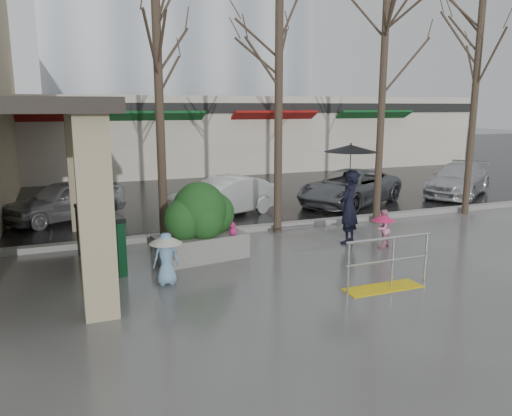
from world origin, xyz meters
TOP-DOWN VIEW (x-y plane):
  - ground at (0.00, 0.00)m, footprint 120.00×120.00m
  - street_asphalt at (0.00, 22.00)m, footprint 120.00×36.00m
  - curb at (0.00, 4.00)m, footprint 120.00×0.30m
  - canopy_slab at (-4.80, 8.00)m, footprint 2.80×18.00m
  - pillar_front at (-3.90, -0.50)m, footprint 0.55×0.55m
  - pillar_back at (-3.90, 6.00)m, footprint 0.55×0.55m
  - storefront_row at (2.00, 17.97)m, footprint 34.00×6.74m
  - handrail at (1.36, -1.20)m, footprint 1.90×0.50m
  - tree_west at (-2.00, 3.60)m, footprint 3.20×3.20m
  - tree_midwest at (1.20, 3.60)m, footprint 3.20×3.20m
  - tree_mideast at (4.50, 3.60)m, footprint 3.20×3.20m
  - tree_east at (8.00, 3.60)m, footprint 3.20×3.20m
  - woman at (2.44, 1.92)m, footprint 1.36×1.36m
  - child_pink at (3.00, 1.21)m, footprint 0.59×0.59m
  - child_blue at (-2.56, 0.62)m, footprint 0.66×0.66m
  - planter at (-1.47, 2.03)m, footprint 2.19×1.32m
  - news_boxes at (-3.67, 2.39)m, footprint 0.94×2.27m
  - car_a at (-4.30, 7.45)m, footprint 3.96×3.06m
  - car_b at (0.48, 6.25)m, footprint 4.05×2.57m
  - car_c at (5.25, 6.32)m, footprint 4.99×3.92m
  - car_d at (10.30, 6.38)m, footprint 4.59×3.87m

SIDE VIEW (x-z plane):
  - ground at x=0.00m, z-range 0.00..0.00m
  - street_asphalt at x=0.00m, z-range 0.00..0.01m
  - curb at x=0.00m, z-range 0.00..0.15m
  - handrail at x=1.36m, z-range -0.14..0.89m
  - child_pink at x=3.00m, z-range 0.08..1.05m
  - news_boxes at x=-3.67m, z-range 0.00..1.24m
  - car_a at x=-4.30m, z-range 0.00..1.26m
  - car_b at x=0.48m, z-range 0.00..1.26m
  - car_c at x=5.25m, z-range 0.00..1.26m
  - car_d at x=10.30m, z-range 0.00..1.26m
  - child_blue at x=-2.56m, z-range 0.12..1.18m
  - planter at x=-1.47m, z-range -0.04..1.76m
  - woman at x=2.44m, z-range 0.19..2.78m
  - pillar_front at x=-3.90m, z-range 0.00..3.50m
  - pillar_back at x=-3.90m, z-range 0.00..3.50m
  - storefront_row at x=2.00m, z-range 0.01..4.01m
  - canopy_slab at x=-4.80m, z-range 3.50..3.75m
  - tree_mideast at x=4.50m, z-range 1.61..8.11m
  - tree_west at x=-2.00m, z-range 1.68..8.48m
  - tree_midwest at x=1.20m, z-range 1.73..8.73m
  - tree_east at x=8.00m, z-range 1.78..8.98m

